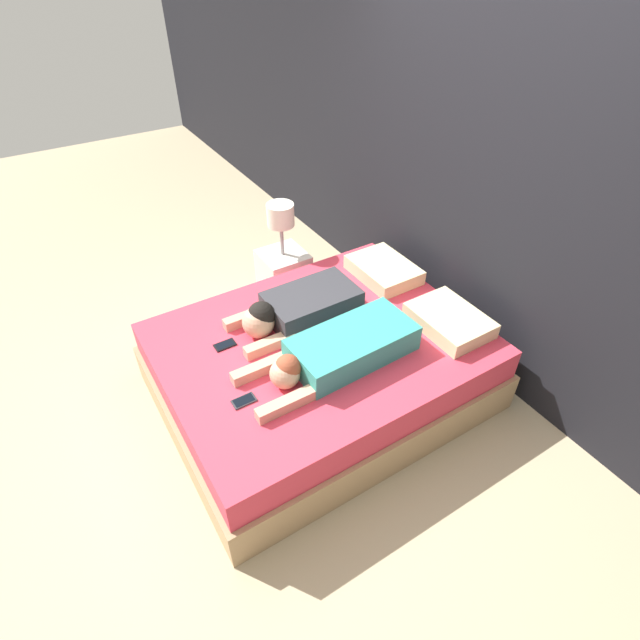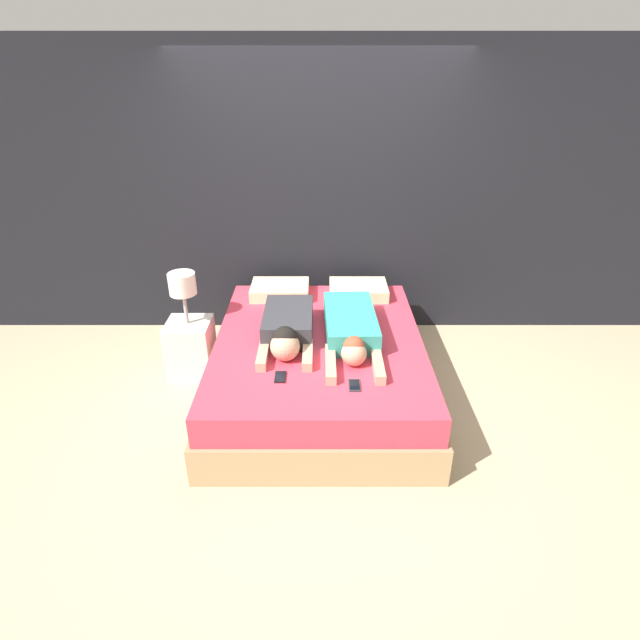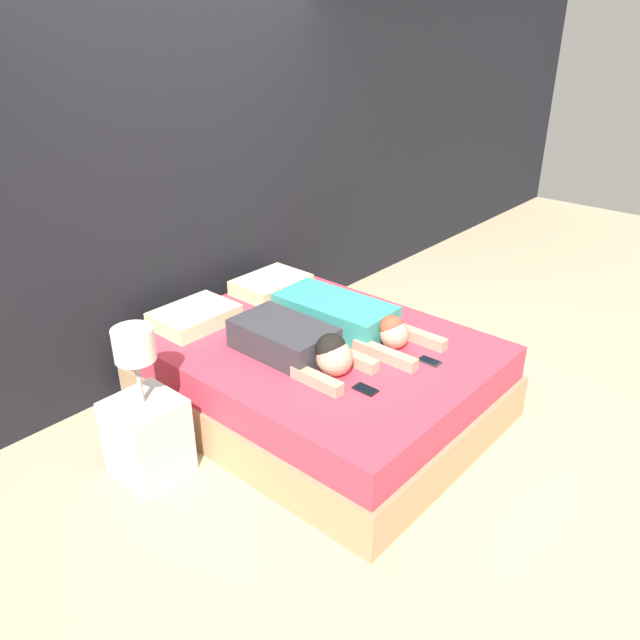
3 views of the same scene
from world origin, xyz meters
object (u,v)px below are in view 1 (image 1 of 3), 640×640
Objects in this scene: bed at (320,366)px; person_left at (296,309)px; pillow_head_right at (449,320)px; cell_phone_left at (225,345)px; pillow_head_left at (384,270)px; nightstand at (284,270)px; cell_phone_right at (244,401)px; person_right at (339,351)px.

bed is 0.43m from person_left.
pillow_head_right is 1.01m from person_left.
cell_phone_left is at bearing -92.16° from person_left.
pillow_head_left is 0.57× the size of nightstand.
nightstand is at bearing 143.85° from cell_phone_right.
pillow_head_right is 3.81× the size of cell_phone_left.
pillow_head_left is 3.81× the size of cell_phone_right.
nightstand is (-1.44, -0.47, -0.25)m from pillow_head_right.
person_left is (0.12, -0.82, 0.04)m from pillow_head_left.
pillow_head_left and pillow_head_right have the same top height.
cell_phone_left is (-0.50, -0.54, -0.08)m from person_right.
pillow_head_left is 0.58× the size of person_left.
pillow_head_left is 1.55m from cell_phone_right.
pillow_head_right is 0.57× the size of nightstand.
nightstand is at bearing 165.97° from person_right.
pillow_head_left is at bearing 180.00° from pillow_head_right.
cell_phone_left is at bearing -114.99° from bed.
person_right is (0.24, -0.02, 0.34)m from bed.
bed is 0.91m from pillow_head_left.
person_right is (0.59, -0.80, 0.03)m from pillow_head_left.
person_left reaches higher than bed.
cell_phone_left is at bearing -114.57° from pillow_head_right.
person_left is at bearing 127.49° from cell_phone_right.
bed is 0.91m from pillow_head_right.
bed is at bearing -114.28° from pillow_head_right.
cell_phone_right is at bearing -36.15° from nightstand.
pillow_head_right is at bearing 0.00° from pillow_head_left.
cell_phone_left is (-0.61, -1.33, -0.05)m from pillow_head_right.
person_right is at bearing -53.34° from pillow_head_left.
pillow_head_left is at bearing 94.12° from cell_phone_left.
person_right is (-0.11, -0.80, 0.03)m from pillow_head_right.
cell_phone_right is at bearing -11.23° from cell_phone_left.
bed is 15.34× the size of cell_phone_left.
nightstand reaches higher than pillow_head_right.
person_left is 0.97× the size of nightstand.
person_right is 0.64m from cell_phone_right.
nightstand is at bearing 133.78° from cell_phone_left.
pillow_head_left is (-0.35, 0.78, 0.31)m from bed.
cell_phone_right is (0.47, -0.61, -0.09)m from person_left.
person_left reaches higher than person_right.
pillow_head_right is 3.81× the size of cell_phone_right.
nightstand is (-1.33, 0.33, -0.29)m from person_right.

